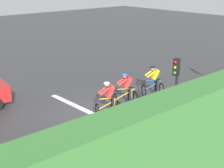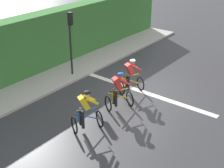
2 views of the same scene
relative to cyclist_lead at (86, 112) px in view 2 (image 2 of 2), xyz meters
The scene contains 9 objects.
ground_plane 3.99m from the cyclist_lead, 92.23° to the right, with size 80.00×80.00×0.00m, color #333335.
sidewalk_kerb 5.13m from the cyclist_lead, 22.06° to the right, with size 2.80×23.07×0.12m, color #ADA89E.
stone_wall_low 5.94m from the cyclist_lead, 18.78° to the right, with size 0.44×23.07×0.49m, color gray.
hedge_wall 6.24m from the cyclist_lead, 17.89° to the right, with size 1.10×23.07×3.06m, color #387533.
road_marking_stop_line 4.07m from the cyclist_lead, 92.18° to the right, with size 7.00×0.30×0.01m, color silver.
cyclist_lead is the anchor object (origin of this frame).
cyclist_second 2.05m from the cyclist_lead, 89.72° to the right, with size 1.11×1.27×1.66m.
cyclist_mid 3.61m from the cyclist_lead, 82.72° to the right, with size 1.10×1.27×1.66m.
traffic_light_near_crossing 5.35m from the cyclist_lead, 40.10° to the right, with size 0.23×0.31×3.34m.
Camera 2 is at (-6.70, 11.14, 6.79)m, focal length 49.80 mm.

